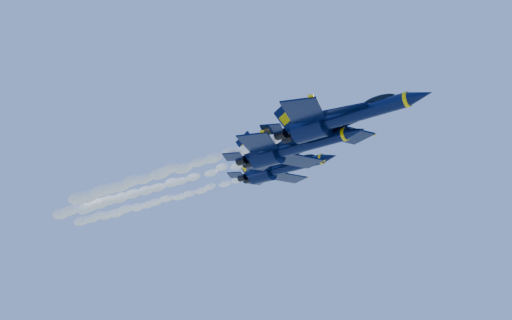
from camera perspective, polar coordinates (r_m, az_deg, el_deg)
The scene contains 6 objects.
jet_lead at distance 67.43m, azimuth 8.34°, elevation 4.12°, with size 19.97×16.38×7.42m.
smoke_trail_jet_lead at distance 85.78m, azimuth -9.50°, elevation -1.33°, with size 44.36×2.22×2.00m, color white.
jet_second at distance 73.68m, azimuth 3.46°, elevation 1.16°, with size 19.10×15.66×7.10m.
smoke_trail_jet_second at distance 93.48m, azimuth -11.86°, elevation -3.22°, with size 44.36×2.13×1.92m, color white.
jet_third at distance 85.88m, azimuth 2.45°, elevation -0.89°, with size 17.41×14.28×6.47m.
smoke_trail_jet_third at distance 105.28m, azimuth -10.64°, elevation -4.31°, with size 44.36×1.94×1.75m, color white.
Camera 1 is at (49.70, -63.37, 125.27)m, focal length 40.00 mm.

